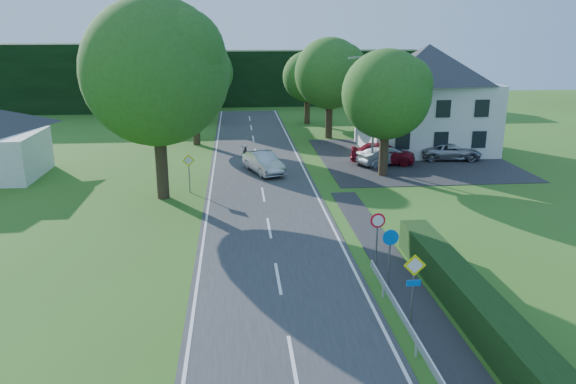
{
  "coord_description": "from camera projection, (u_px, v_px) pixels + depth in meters",
  "views": [
    {
      "loc": [
        -1.55,
        -8.88,
        9.85
      ],
      "look_at": [
        0.88,
        17.11,
        2.18
      ],
      "focal_mm": 35.0,
      "sensor_mm": 36.0,
      "label": 1
    }
  ],
  "objects": [
    {
      "name": "treeline_left",
      "position": [
        13.0,
        79.0,
        67.0
      ],
      "size": [
        44.0,
        6.0,
        8.0
      ],
      "primitive_type": "cube",
      "color": "black",
      "rests_on": "ground"
    },
    {
      "name": "sign_priority_left",
      "position": [
        189.0,
        166.0,
        34.38
      ],
      "size": [
        0.78,
        0.09,
        2.44
      ],
      "color": "slate",
      "rests_on": "ground"
    },
    {
      "name": "road",
      "position": [
        267.0,
        216.0,
        30.5
      ],
      "size": [
        7.0,
        80.0,
        0.04
      ],
      "primitive_type": "cube",
      "color": "#323234",
      "rests_on": "ground"
    },
    {
      "name": "line_centre",
      "position": [
        267.0,
        215.0,
        30.49
      ],
      "size": [
        0.12,
        80.0,
        0.01
      ],
      "primitive_type": null,
      "color": "white",
      "rests_on": "road"
    },
    {
      "name": "tree_main",
      "position": [
        157.0,
        101.0,
        32.15
      ],
      "size": [
        9.4,
        9.4,
        11.64
      ],
      "primitive_type": null,
      "color": "#2B5218",
      "rests_on": "ground"
    },
    {
      "name": "tree_left_back",
      "position": [
        207.0,
        85.0,
        59.54
      ],
      "size": [
        6.6,
        6.6,
        8.07
      ],
      "primitive_type": null,
      "color": "#2B5218",
      "rests_on": "ground"
    },
    {
      "name": "tree_right_far",
      "position": [
        330.0,
        88.0,
        50.87
      ],
      "size": [
        7.4,
        7.4,
        9.09
      ],
      "primitive_type": null,
      "color": "#2B5218",
      "rests_on": "ground"
    },
    {
      "name": "line_edge_right",
      "position": [
        326.0,
        213.0,
        30.78
      ],
      "size": [
        0.12,
        80.0,
        0.01
      ],
      "primitive_type": "cube",
      "color": "white",
      "rests_on": "road"
    },
    {
      "name": "tree_left_far",
      "position": [
        195.0,
        95.0,
        47.96
      ],
      "size": [
        7.0,
        7.0,
        8.58
      ],
      "primitive_type": null,
      "color": "#2B5218",
      "rests_on": "ground"
    },
    {
      "name": "line_edge_left",
      "position": [
        207.0,
        217.0,
        30.2
      ],
      "size": [
        0.12,
        80.0,
        0.01
      ],
      "primitive_type": "cube",
      "color": "white",
      "rests_on": "road"
    },
    {
      "name": "treeline_right",
      "position": [
        307.0,
        78.0,
        74.18
      ],
      "size": [
        30.0,
        5.0,
        7.0
      ],
      "primitive_type": "cube",
      "color": "black",
      "rests_on": "ground"
    },
    {
      "name": "parked_car_red",
      "position": [
        383.0,
        153.0,
        41.87
      ],
      "size": [
        5.1,
        2.96,
        1.63
      ],
      "primitive_type": "imported",
      "rotation": [
        0.0,
        0.0,
        1.34
      ],
      "color": "maroon",
      "rests_on": "parking_pad"
    },
    {
      "name": "sign_priority_right",
      "position": [
        414.0,
        276.0,
        18.9
      ],
      "size": [
        0.78,
        0.09,
        2.59
      ],
      "color": "slate",
      "rests_on": "ground"
    },
    {
      "name": "house_white",
      "position": [
        426.0,
        97.0,
        45.8
      ],
      "size": [
        10.6,
        8.4,
        8.6
      ],
      "color": "silver",
      "rests_on": "ground"
    },
    {
      "name": "parasol",
      "position": [
        383.0,
        140.0,
        45.45
      ],
      "size": [
        2.79,
        2.82,
        2.06
      ],
      "primitive_type": "imported",
      "rotation": [
        0.0,
        0.0,
        -0.28
      ],
      "color": "#B3260E",
      "rests_on": "parking_pad"
    },
    {
      "name": "sign_roundabout",
      "position": [
        390.0,
        246.0,
        21.8
      ],
      "size": [
        0.64,
        0.08,
        2.37
      ],
      "color": "slate",
      "rests_on": "ground"
    },
    {
      "name": "parked_car_silver_a",
      "position": [
        385.0,
        155.0,
        41.65
      ],
      "size": [
        4.54,
        2.98,
        1.41
      ],
      "primitive_type": "imported",
      "rotation": [
        0.0,
        0.0,
        1.95
      ],
      "color": "#ACACB1",
      "rests_on": "parking_pad"
    },
    {
      "name": "parking_pad",
      "position": [
        410.0,
        158.0,
        43.99
      ],
      "size": [
        14.0,
        16.0,
        0.04
      ],
      "primitive_type": "cube",
      "color": "#242426",
      "rests_on": "ground"
    },
    {
      "name": "motorcycle",
      "position": [
        245.0,
        150.0,
        44.5
      ],
      "size": [
        0.83,
        1.74,
        0.88
      ],
      "primitive_type": "imported",
      "rotation": [
        0.0,
        0.0,
        -0.15
      ],
      "color": "black",
      "rests_on": "road"
    },
    {
      "name": "tree_right_back",
      "position": [
        307.0,
        88.0,
        58.64
      ],
      "size": [
        6.2,
        6.2,
        7.56
      ],
      "primitive_type": null,
      "color": "#2B5218",
      "rests_on": "ground"
    },
    {
      "name": "parked_car_silver_b",
      "position": [
        451.0,
        151.0,
        43.28
      ],
      "size": [
        4.86,
        2.63,
        1.3
      ],
      "primitive_type": "imported",
      "rotation": [
        0.0,
        0.0,
        1.47
      ],
      "color": "#9999A0",
      "rests_on": "parking_pad"
    },
    {
      "name": "moving_car",
      "position": [
        263.0,
        163.0,
        39.23
      ],
      "size": [
        2.96,
        4.71,
        1.47
      ],
      "primitive_type": "imported",
      "rotation": [
        0.0,
        0.0,
        0.34
      ],
      "color": "#AAABAE",
      "rests_on": "road"
    },
    {
      "name": "streetlight",
      "position": [
        372.0,
        107.0,
        39.52
      ],
      "size": [
        2.03,
        0.18,
        8.0
      ],
      "color": "slate",
      "rests_on": "ground"
    },
    {
      "name": "sign_speed_limit",
      "position": [
        378.0,
        227.0,
        23.68
      ],
      "size": [
        0.64,
        0.11,
        2.37
      ],
      "color": "slate",
      "rests_on": "ground"
    },
    {
      "name": "tree_right_mid",
      "position": [
        386.0,
        114.0,
        37.7
      ],
      "size": [
        7.0,
        7.0,
        8.58
      ],
      "primitive_type": null,
      "color": "#2B5218",
      "rests_on": "ground"
    }
  ]
}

